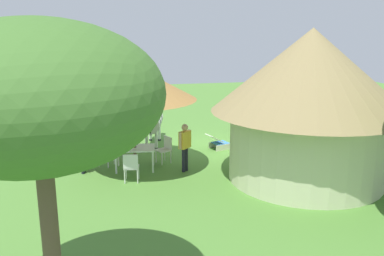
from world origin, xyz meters
TOP-DOWN VIEW (x-y plane):
  - ground_plane at (0.00, 0.00)m, footprint 36.00×36.00m
  - thatched_hut at (-1.73, 3.68)m, footprint 5.76×5.76m
  - shade_umbrella at (3.28, 1.79)m, footprint 4.03×4.03m
  - patio_dining_table at (3.28, 1.79)m, footprint 1.38×1.03m
  - patio_chair_near_hut at (4.28, 1.16)m, footprint 0.59×0.60m
  - patio_chair_near_lawn at (3.48, 2.94)m, footprint 0.50×0.49m
  - patio_chair_west_end at (2.22, 1.29)m, footprint 0.57×0.58m
  - guest_beside_umbrella at (1.73, 2.31)m, footprint 0.44×0.43m
  - guest_behind_table at (4.93, 1.81)m, footprint 0.25×0.56m
  - standing_watcher at (-1.23, -1.22)m, footprint 0.43×0.50m
  - striped_lounge_chair at (0.03, 0.11)m, footprint 0.94×0.76m
  - zebra_nearest_camera at (-3.31, -1.49)m, footprint 1.38×2.07m
  - zebra_by_umbrella at (2.37, -1.02)m, footprint 1.01×2.26m
  - acacia_tree_left_background at (5.01, 8.84)m, footprint 3.51×3.51m

SIDE VIEW (x-z plane):
  - ground_plane at x=0.00m, z-range 0.00..0.00m
  - striped_lounge_chair at x=0.03m, z-range -0.05..0.56m
  - patio_chair_near_hut at x=4.28m, z-range 0.07..0.97m
  - patio_chair_near_lawn at x=3.48m, z-range 0.07..0.97m
  - patio_chair_west_end at x=2.22m, z-range 0.07..0.97m
  - patio_dining_table at x=3.28m, z-range 0.28..1.02m
  - guest_behind_table at x=4.93m, z-range 0.16..1.72m
  - guest_beside_umbrella at x=1.73m, z-range 0.16..1.72m
  - zebra_by_umbrella at x=2.37m, z-range 0.21..1.69m
  - standing_watcher at x=-1.23m, z-range 0.17..1.83m
  - zebra_nearest_camera at x=-3.31m, z-range 0.25..1.82m
  - thatched_hut at x=-1.73m, z-range 0.25..4.77m
  - shade_umbrella at x=3.28m, z-range 1.15..4.55m
  - acacia_tree_left_background at x=5.01m, z-range 1.28..5.98m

